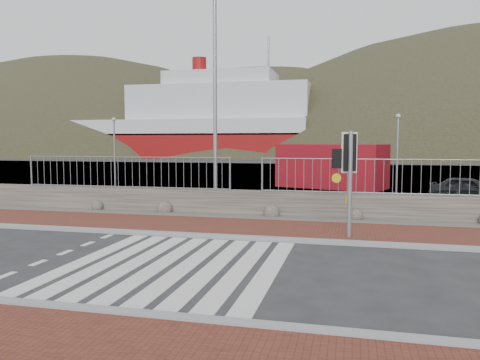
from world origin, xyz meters
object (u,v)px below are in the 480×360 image
(ferry, at_px, (185,126))
(traffic_signal_far, at_px, (349,161))
(streetlight, at_px, (219,85))
(shipping_container, at_px, (331,166))
(car_a, at_px, (468,189))

(ferry, bearing_deg, traffic_signal_far, -66.22)
(ferry, distance_m, traffic_signal_far, 70.29)
(traffic_signal_far, bearing_deg, streetlight, -56.35)
(traffic_signal_far, distance_m, streetlight, 7.22)
(traffic_signal_far, relative_size, shipping_container, 0.49)
(ferry, relative_size, traffic_signal_far, 16.74)
(shipping_container, bearing_deg, ferry, 139.78)
(streetlight, xyz_separation_m, car_a, (10.19, 5.37, -4.31))
(ferry, relative_size, streetlight, 5.77)
(ferry, xyz_separation_m, traffic_signal_far, (28.32, -64.25, -3.20))
(shipping_container, distance_m, car_a, 8.08)
(streetlight, bearing_deg, car_a, 13.05)
(shipping_container, bearing_deg, car_a, -17.08)
(ferry, xyz_separation_m, car_a, (33.55, -54.39, -4.80))
(car_a, bearing_deg, ferry, 48.73)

